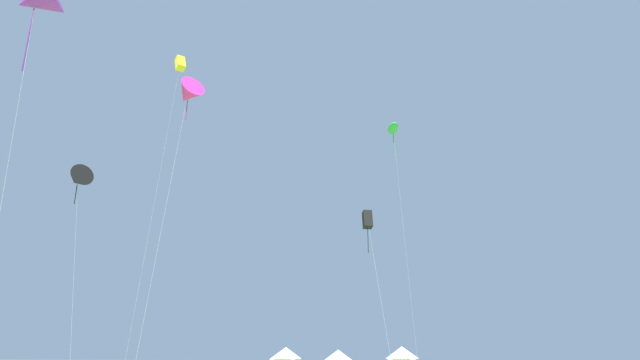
{
  "coord_description": "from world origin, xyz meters",
  "views": [
    {
      "loc": [
        8.02,
        -5.07,
        1.79
      ],
      "look_at": [
        0.0,
        32.0,
        14.27
      ],
      "focal_mm": 30.01,
      "sensor_mm": 36.0,
      "label": 1
    }
  ],
  "objects_px": {
    "kite_black_delta": "(78,179)",
    "festival_tent_center": "(402,356)",
    "kite_yellow_box": "(180,64)",
    "kite_magenta_delta": "(188,93)",
    "festival_tent_right": "(286,357)",
    "festival_tent_left": "(338,358)",
    "kite_green_parafoil": "(393,129)",
    "kite_black_box": "(367,220)"
  },
  "relations": [
    {
      "from": "kite_black_box",
      "to": "festival_tent_left",
      "type": "bearing_deg",
      "value": 105.18
    },
    {
      "from": "kite_yellow_box",
      "to": "kite_black_box",
      "type": "height_order",
      "value": "kite_yellow_box"
    },
    {
      "from": "kite_black_delta",
      "to": "festival_tent_center",
      "type": "relative_size",
      "value": 3.92
    },
    {
      "from": "kite_magenta_delta",
      "to": "kite_green_parafoil",
      "type": "relative_size",
      "value": 0.73
    },
    {
      "from": "kite_black_delta",
      "to": "festival_tent_left",
      "type": "relative_size",
      "value": 4.57
    },
    {
      "from": "kite_yellow_box",
      "to": "festival_tent_right",
      "type": "bearing_deg",
      "value": 76.82
    },
    {
      "from": "festival_tent_center",
      "to": "kite_green_parafoil",
      "type": "bearing_deg",
      "value": -85.47
    },
    {
      "from": "kite_magenta_delta",
      "to": "festival_tent_center",
      "type": "xyz_separation_m",
      "value": [
        12.52,
        44.36,
        -19.42
      ]
    },
    {
      "from": "festival_tent_right",
      "to": "festival_tent_left",
      "type": "relative_size",
      "value": 1.15
    },
    {
      "from": "festival_tent_left",
      "to": "festival_tent_center",
      "type": "bearing_deg",
      "value": 0.0
    },
    {
      "from": "kite_black_box",
      "to": "kite_green_parafoil",
      "type": "height_order",
      "value": "kite_green_parafoil"
    },
    {
      "from": "kite_yellow_box",
      "to": "kite_green_parafoil",
      "type": "relative_size",
      "value": 1.18
    },
    {
      "from": "kite_yellow_box",
      "to": "kite_black_delta",
      "type": "height_order",
      "value": "kite_yellow_box"
    },
    {
      "from": "kite_magenta_delta",
      "to": "festival_tent_left",
      "type": "xyz_separation_m",
      "value": [
        3.52,
        44.36,
        -19.66
      ]
    },
    {
      "from": "festival_tent_left",
      "to": "kite_black_box",
      "type": "bearing_deg",
      "value": -74.82
    },
    {
      "from": "kite_yellow_box",
      "to": "festival_tent_center",
      "type": "bearing_deg",
      "value": 49.44
    },
    {
      "from": "kite_magenta_delta",
      "to": "festival_tent_left",
      "type": "bearing_deg",
      "value": 85.46
    },
    {
      "from": "kite_magenta_delta",
      "to": "festival_tent_center",
      "type": "height_order",
      "value": "kite_magenta_delta"
    },
    {
      "from": "kite_black_box",
      "to": "kite_black_delta",
      "type": "height_order",
      "value": "kite_black_delta"
    },
    {
      "from": "kite_black_delta",
      "to": "kite_magenta_delta",
      "type": "bearing_deg",
      "value": -24.14
    },
    {
      "from": "festival_tent_center",
      "to": "festival_tent_left",
      "type": "bearing_deg",
      "value": 180.0
    },
    {
      "from": "festival_tent_right",
      "to": "festival_tent_left",
      "type": "bearing_deg",
      "value": 0.0
    },
    {
      "from": "festival_tent_right",
      "to": "kite_black_delta",
      "type": "bearing_deg",
      "value": -103.15
    },
    {
      "from": "kite_black_box",
      "to": "kite_magenta_delta",
      "type": "xyz_separation_m",
      "value": [
        -12.13,
        -12.64,
        7.64
      ]
    },
    {
      "from": "kite_black_delta",
      "to": "festival_tent_right",
      "type": "xyz_separation_m",
      "value": [
        8.99,
        38.45,
        -15.32
      ]
    },
    {
      "from": "kite_black_delta",
      "to": "festival_tent_right",
      "type": "distance_m",
      "value": 42.35
    },
    {
      "from": "kite_green_parafoil",
      "to": "festival_tent_left",
      "type": "height_order",
      "value": "kite_green_parafoil"
    },
    {
      "from": "kite_black_box",
      "to": "festival_tent_center",
      "type": "distance_m",
      "value": 33.84
    },
    {
      "from": "kite_yellow_box",
      "to": "festival_tent_right",
      "type": "distance_m",
      "value": 43.32
    },
    {
      "from": "kite_green_parafoil",
      "to": "festival_tent_left",
      "type": "relative_size",
      "value": 7.72
    },
    {
      "from": "festival_tent_right",
      "to": "festival_tent_left",
      "type": "xyz_separation_m",
      "value": [
        7.72,
        0.0,
        -0.21
      ]
    },
    {
      "from": "kite_black_box",
      "to": "festival_tent_center",
      "type": "height_order",
      "value": "kite_black_box"
    },
    {
      "from": "kite_yellow_box",
      "to": "festival_tent_left",
      "type": "relative_size",
      "value": 9.1
    },
    {
      "from": "kite_black_delta",
      "to": "festival_tent_center",
      "type": "distance_m",
      "value": 48.71
    },
    {
      "from": "kite_black_box",
      "to": "kite_green_parafoil",
      "type": "xyz_separation_m",
      "value": [
        1.47,
        18.2,
        16.65
      ]
    },
    {
      "from": "kite_black_box",
      "to": "festival_tent_right",
      "type": "height_order",
      "value": "kite_black_box"
    },
    {
      "from": "kite_green_parafoil",
      "to": "kite_yellow_box",
      "type": "bearing_deg",
      "value": -150.95
    },
    {
      "from": "kite_yellow_box",
      "to": "kite_magenta_delta",
      "type": "bearing_deg",
      "value": -59.0
    },
    {
      "from": "kite_black_delta",
      "to": "festival_tent_left",
      "type": "bearing_deg",
      "value": 66.52
    },
    {
      "from": "kite_black_delta",
      "to": "festival_tent_right",
      "type": "relative_size",
      "value": 3.99
    },
    {
      "from": "kite_yellow_box",
      "to": "festival_tent_left",
      "type": "bearing_deg",
      "value": 62.48
    },
    {
      "from": "kite_yellow_box",
      "to": "kite_black_delta",
      "type": "distance_m",
      "value": 21.61
    }
  ]
}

